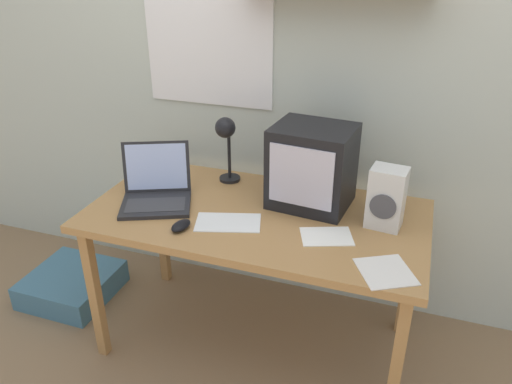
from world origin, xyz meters
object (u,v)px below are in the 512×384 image
space_heater (386,198)px  printed_handout (385,272)px  computer_mouse (181,226)px  floor_cushion (72,284)px  laptop (156,188)px  juice_glass (395,199)px  loose_paper_near_laptop (327,236)px  desk_lamp (226,137)px  loose_paper_near_monitor (228,222)px  corner_desk (256,225)px  crt_monitor (312,167)px

space_heater → printed_handout: 0.36m
computer_mouse → floor_cushion: size_ratio=0.25×
laptop → juice_glass: 1.06m
loose_paper_near_laptop → juice_glass: bearing=53.5°
desk_lamp → printed_handout: 0.98m
laptop → space_heater: bearing=-17.6°
laptop → loose_paper_near_laptop: (0.80, -0.06, -0.06)m
desk_lamp → loose_paper_near_monitor: bearing=-75.0°
space_heater → printed_handout: size_ratio=1.02×
laptop → space_heater: (1.00, 0.11, 0.07)m
printed_handout → laptop: bearing=168.0°
computer_mouse → loose_paper_near_monitor: bearing=33.6°
space_heater → loose_paper_near_laptop: bearing=-134.3°
juice_glass → loose_paper_near_monitor: 0.73m
desk_lamp → space_heater: size_ratio=1.31×
corner_desk → space_heater: (0.54, 0.07, 0.19)m
juice_glass → corner_desk: bearing=-159.2°
desk_lamp → floor_cushion: size_ratio=0.76×
space_heater → floor_cushion: bearing=-171.2°
printed_handout → juice_glass: bearing=92.1°
juice_glass → printed_handout: 0.48m
loose_paper_near_monitor → printed_handout: size_ratio=1.20×
space_heater → laptop: bearing=-167.1°
laptop → desk_lamp: 0.40m
desk_lamp → printed_handout: size_ratio=1.34×
crt_monitor → floor_cushion: size_ratio=0.82×
space_heater → desk_lamp: bearing=174.9°
juice_glass → printed_handout: size_ratio=0.49×
computer_mouse → loose_paper_near_monitor: (0.16, 0.11, -0.01)m
desk_lamp → space_heater: 0.79m
crt_monitor → loose_paper_near_monitor: bearing=-129.1°
computer_mouse → floor_cushion: 1.12m
laptop → loose_paper_near_monitor: size_ratio=1.28×
crt_monitor → loose_paper_near_laptop: 0.34m
juice_glass → space_heater: space_heater is taller
space_heater → loose_paper_near_monitor: 0.66m
printed_handout → desk_lamp: bearing=148.8°
loose_paper_near_laptop → floor_cushion: (-1.44, 0.11, -0.67)m
space_heater → computer_mouse: space_heater is taller
computer_mouse → loose_paper_near_monitor: 0.20m
loose_paper_near_laptop → desk_lamp: bearing=149.9°
printed_handout → crt_monitor: bearing=131.8°
loose_paper_near_monitor → printed_handout: same height
space_heater → floor_cushion: (-1.64, -0.06, -0.80)m
laptop → printed_handout: laptop is taller
juice_glass → space_heater: 0.17m
space_heater → loose_paper_near_monitor: bearing=-156.1°
laptop → juice_glass: bearing=-9.7°
corner_desk → computer_mouse: computer_mouse is taller
printed_handout → floor_cushion: printed_handout is taller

